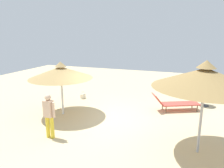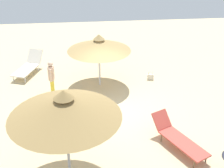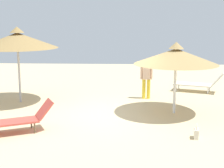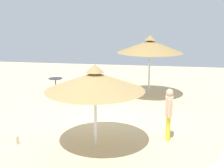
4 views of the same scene
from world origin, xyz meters
TOP-DOWN VIEW (x-y plane):
  - ground at (0.00, 0.00)m, footprint 24.00×24.00m
  - parasol_umbrella_back at (2.02, 0.23)m, footprint 2.69×2.69m
  - parasol_umbrella_near_right at (-3.48, 1.45)m, footprint 2.91×2.91m
  - lounge_chair_far_right at (-2.54, -1.92)m, footprint 2.20×1.48m
  - person_standing_front at (1.21, 2.23)m, footprint 0.47×0.23m
  - handbag at (2.28, -2.11)m, footprint 0.18×0.32m
  - side_table_round at (-3.86, -3.13)m, footprint 0.69×0.69m

SIDE VIEW (x-z plane):
  - ground at x=0.00m, z-range -0.10..0.00m
  - handbag at x=2.28m, z-range -0.06..0.35m
  - lounge_chair_far_right at x=-2.54m, z-range -0.03..0.79m
  - side_table_round at x=-3.86m, z-range 0.11..0.72m
  - person_standing_front at x=1.21m, z-range 0.10..1.64m
  - parasol_umbrella_back at x=2.02m, z-range 0.71..3.04m
  - parasol_umbrella_near_right at x=-3.48m, z-range 0.90..3.67m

